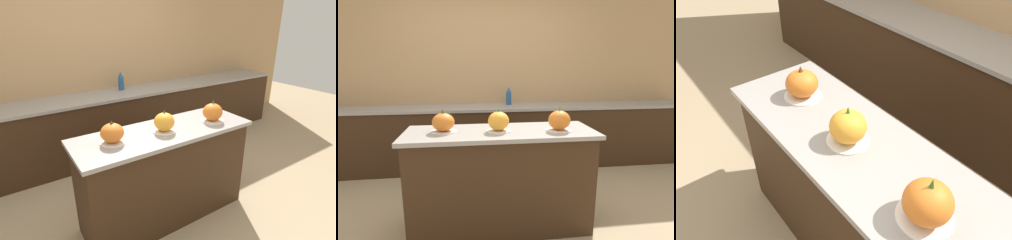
{
  "view_description": "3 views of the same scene",
  "coord_description": "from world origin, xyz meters",
  "views": [
    {
      "loc": [
        -1.13,
        -1.77,
        1.81
      ],
      "look_at": [
        0.02,
        -0.01,
        1.0
      ],
      "focal_mm": 28.0,
      "sensor_mm": 36.0,
      "label": 1
    },
    {
      "loc": [
        -0.23,
        -2.14,
        1.46
      ],
      "look_at": [
        0.05,
        -0.01,
        1.0
      ],
      "focal_mm": 28.0,
      "sensor_mm": 36.0,
      "label": 2
    },
    {
      "loc": [
        0.89,
        -0.75,
        1.94
      ],
      "look_at": [
        -0.05,
        -0.02,
        1.01
      ],
      "focal_mm": 35.0,
      "sensor_mm": 36.0,
      "label": 3
    }
  ],
  "objects": [
    {
      "name": "pumpkin_cake_right",
      "position": [
        0.49,
        -0.06,
        0.99
      ],
      "size": [
        0.22,
        0.22,
        0.21
      ],
      "color": "white",
      "rests_on": "kitchen_island"
    },
    {
      "name": "kitchen_island",
      "position": [
        0.0,
        0.0,
        0.46
      ],
      "size": [
        1.61,
        0.56,
        0.91
      ],
      "color": "#382314",
      "rests_on": "ground_plane"
    },
    {
      "name": "pumpkin_cake_center",
      "position": [
        -0.02,
        -0.02,
        0.99
      ],
      "size": [
        0.21,
        0.21,
        0.2
      ],
      "color": "white",
      "rests_on": "kitchen_island"
    },
    {
      "name": "back_counter",
      "position": [
        0.0,
        1.48,
        0.44
      ],
      "size": [
        6.0,
        0.6,
        0.88
      ],
      "color": "#382314",
      "rests_on": "ground_plane"
    },
    {
      "name": "pumpkin_cake_left",
      "position": [
        -0.47,
        0.02,
        0.98
      ],
      "size": [
        0.21,
        0.21,
        0.19
      ],
      "color": "white",
      "rests_on": "kitchen_island"
    }
  ]
}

